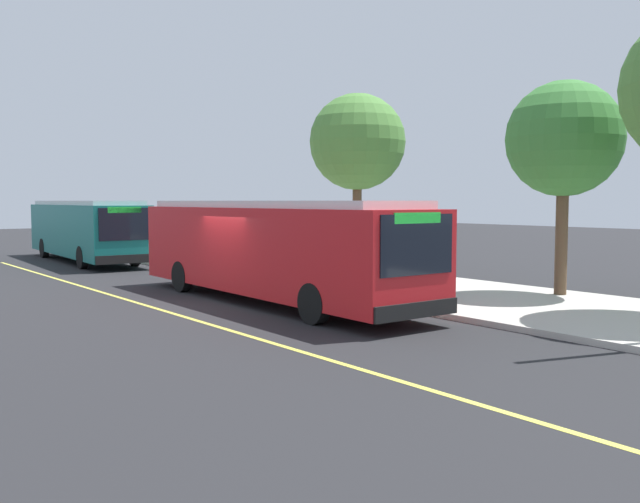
# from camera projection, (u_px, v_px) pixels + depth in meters

# --- Properties ---
(ground_plane) EXTENTS (120.00, 120.00, 0.00)m
(ground_plane) POSITION_uv_depth(u_px,v_px,m) (232.00, 303.00, 19.80)
(ground_plane) COLOR #232326
(sidewalk_curb) EXTENTS (44.00, 6.40, 0.15)m
(sidewalk_curb) POSITION_uv_depth(u_px,v_px,m) (385.00, 285.00, 23.43)
(sidewalk_curb) COLOR #B7B2A8
(sidewalk_curb) RESTS_ON ground_plane
(lane_stripe_center) EXTENTS (36.00, 0.14, 0.01)m
(lane_stripe_center) POSITION_uv_depth(u_px,v_px,m) (161.00, 310.00, 18.46)
(lane_stripe_center) COLOR #E0D64C
(lane_stripe_center) RESTS_ON ground_plane
(transit_bus_main) EXTENTS (12.06, 2.79, 2.95)m
(transit_bus_main) POSITION_uv_depth(u_px,v_px,m) (272.00, 247.00, 19.85)
(transit_bus_main) COLOR red
(transit_bus_main) RESTS_ON ground_plane
(transit_bus_second) EXTENTS (11.97, 3.23, 2.95)m
(transit_bus_second) POSITION_uv_depth(u_px,v_px,m) (86.00, 228.00, 33.13)
(transit_bus_second) COLOR #146B66
(transit_bus_second) RESTS_ON ground_plane
(bus_shelter) EXTENTS (2.90, 1.60, 2.48)m
(bus_shelter) POSITION_uv_depth(u_px,v_px,m) (397.00, 233.00, 22.23)
(bus_shelter) COLOR #333338
(bus_shelter) RESTS_ON sidewalk_curb
(waiting_bench) EXTENTS (1.60, 0.48, 0.95)m
(waiting_bench) POSITION_uv_depth(u_px,v_px,m) (407.00, 273.00, 21.99)
(waiting_bench) COLOR brown
(waiting_bench) RESTS_ON sidewalk_curb
(route_sign_post) EXTENTS (0.44, 0.08, 2.80)m
(route_sign_post) POSITION_uv_depth(u_px,v_px,m) (428.00, 237.00, 18.70)
(route_sign_post) COLOR #333338
(route_sign_post) RESTS_ON sidewalk_curb
(street_tree_near_shelter) EXTENTS (3.75, 3.75, 6.97)m
(street_tree_near_shelter) POSITION_uv_depth(u_px,v_px,m) (357.00, 143.00, 26.67)
(street_tree_near_shelter) COLOR brown
(street_tree_near_shelter) RESTS_ON sidewalk_curb
(street_tree_downstreet) EXTENTS (3.41, 3.41, 6.32)m
(street_tree_downstreet) POSITION_uv_depth(u_px,v_px,m) (564.00, 140.00, 20.13)
(street_tree_downstreet) COLOR brown
(street_tree_downstreet) RESTS_ON sidewalk_curb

